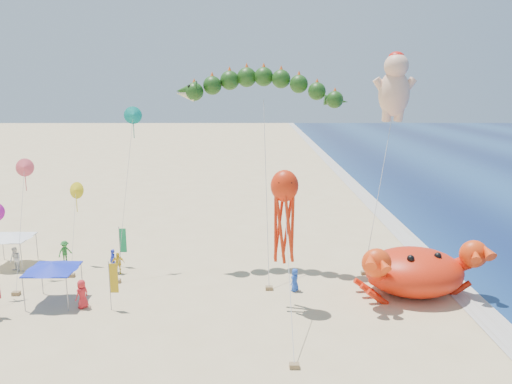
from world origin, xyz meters
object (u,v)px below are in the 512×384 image
at_px(crab_inflatable, 415,270).
at_px(cherub_kite, 395,85).
at_px(dragon_kite, 261,92).
at_px(octopus_kite, 284,209).
at_px(canopy_white, 10,235).
at_px(canopy_blue, 52,266).

distance_m(crab_inflatable, cherub_kite, 14.77).
bearing_deg(dragon_kite, octopus_kite, -80.17).
bearing_deg(crab_inflatable, dragon_kite, 150.22).
bearing_deg(dragon_kite, canopy_white, -179.58).
bearing_deg(crab_inflatable, canopy_blue, -177.30).
distance_m(crab_inflatable, canopy_white, 30.10).
xyz_separation_m(crab_inflatable, octopus_kite, (-8.86, -1.78, 4.66)).
bearing_deg(crab_inflatable, octopus_kite, -168.62).
bearing_deg(octopus_kite, canopy_white, 160.17).
xyz_separation_m(dragon_kite, canopy_blue, (-13.44, -6.94, -10.88)).
distance_m(cherub_kite, canopy_blue, 28.17).
xyz_separation_m(crab_inflatable, dragon_kite, (-10.17, 5.82, 11.61)).
bearing_deg(canopy_white, dragon_kite, 0.42).
bearing_deg(canopy_blue, cherub_kite, 21.78).
bearing_deg(octopus_kite, dragon_kite, 99.83).
relative_size(octopus_kite, canopy_white, 2.69).
distance_m(dragon_kite, canopy_blue, 18.63).
bearing_deg(canopy_white, canopy_blue, -48.87).
height_order(dragon_kite, cherub_kite, cherub_kite).
distance_m(canopy_blue, canopy_white, 9.02).
distance_m(cherub_kite, canopy_white, 32.08).
relative_size(dragon_kite, cherub_kite, 0.90).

